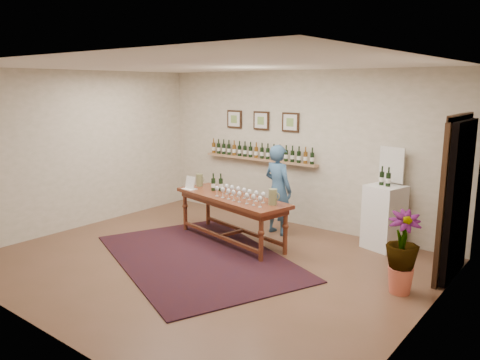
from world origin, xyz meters
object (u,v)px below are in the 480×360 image
Objects in this scene: tasting_table at (231,203)px; potted_plant at (402,252)px; display_pedestal at (384,217)px; person at (278,190)px.

potted_plant is at bearing 7.56° from tasting_table.
display_pedestal is 1.67m from potted_plant.
display_pedestal is at bearing 42.74° from tasting_table.
person is at bearing 78.89° from tasting_table.
person is at bearing 157.30° from potted_plant.
potted_plant is 2.75m from person.
tasting_table is 1.47× the size of person.
person reaches higher than tasting_table.
tasting_table is 2.25× the size of display_pedestal.
tasting_table is at bearing 175.56° from potted_plant.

